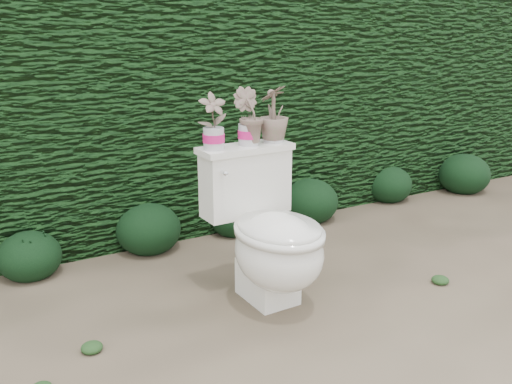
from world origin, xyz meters
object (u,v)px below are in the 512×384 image
toilet (270,236)px  potted_plant_left (213,123)px  potted_plant_right (274,115)px  potted_plant_center (248,118)px

toilet → potted_plant_left: potted_plant_left is taller
toilet → potted_plant_right: (0.17, 0.24, 0.56)m
toilet → potted_plant_right: potted_plant_right is taller
potted_plant_left → potted_plant_center: 0.20m
potted_plant_left → potted_plant_center: (0.20, 0.01, 0.01)m
potted_plant_center → potted_plant_right: (0.15, 0.00, 0.00)m
toilet → potted_plant_left: size_ratio=2.89×
potted_plant_center → potted_plant_right: potted_plant_right is taller
toilet → potted_plant_center: size_ratio=2.76×
potted_plant_left → potted_plant_right: potted_plant_right is taller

